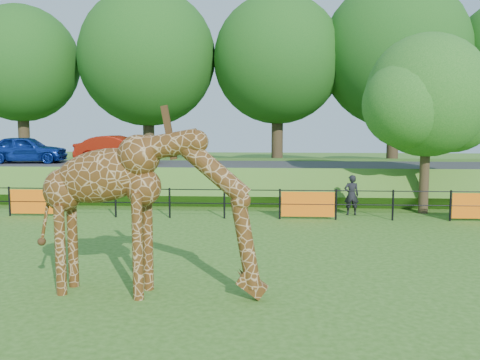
% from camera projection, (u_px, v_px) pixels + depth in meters
% --- Properties ---
extents(ground, '(90.00, 90.00, 0.00)m').
position_uv_depth(ground, '(191.00, 288.00, 11.42)').
color(ground, '#315F17').
rests_on(ground, ground).
extents(giraffe, '(4.88, 1.34, 3.44)m').
position_uv_depth(giraffe, '(149.00, 213.00, 10.83)').
color(giraffe, '#522F11').
rests_on(giraffe, ground).
extents(perimeter_fence, '(28.07, 0.10, 1.10)m').
position_uv_depth(perimeter_fence, '(224.00, 203.00, 19.29)').
color(perimeter_fence, black).
rests_on(perimeter_fence, ground).
extents(embankment, '(40.00, 9.00, 1.30)m').
position_uv_depth(embankment, '(238.00, 178.00, 26.71)').
color(embankment, '#315F17').
rests_on(embankment, ground).
extents(road, '(40.00, 5.00, 0.12)m').
position_uv_depth(road, '(236.00, 166.00, 25.14)').
color(road, '#29292B').
rests_on(road, embankment).
extents(car_blue, '(4.04, 1.96, 1.33)m').
position_uv_depth(car_blue, '(26.00, 149.00, 26.25)').
color(car_blue, '#13349F').
rests_on(car_blue, road).
extents(car_red, '(4.18, 1.84, 1.34)m').
position_uv_depth(car_red, '(118.00, 150.00, 26.03)').
color(car_red, '#AB1C0C').
rests_on(car_red, road).
extents(visitor, '(0.56, 0.38, 1.51)m').
position_uv_depth(visitor, '(351.00, 195.00, 19.99)').
color(visitor, black).
rests_on(visitor, ground).
extents(tree_east, '(5.40, 4.71, 6.76)m').
position_uv_depth(tree_east, '(430.00, 100.00, 20.01)').
color(tree_east, '#332617').
rests_on(tree_east, ground).
extents(bg_tree_line, '(37.30, 8.80, 11.82)m').
position_uv_depth(bg_tree_line, '(276.00, 58.00, 32.28)').
color(bg_tree_line, '#332617').
rests_on(bg_tree_line, ground).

